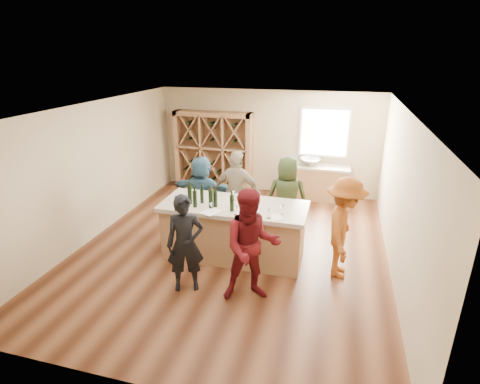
% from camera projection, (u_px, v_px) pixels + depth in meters
% --- Properties ---
extents(floor, '(6.00, 7.00, 0.10)m').
position_uv_depth(floor, '(233.00, 250.00, 7.63)').
color(floor, brown).
rests_on(floor, ground).
extents(ceiling, '(6.00, 7.00, 0.10)m').
position_uv_depth(ceiling, '(232.00, 105.00, 6.60)').
color(ceiling, white).
rests_on(ceiling, ground).
extents(wall_back, '(6.00, 0.10, 2.80)m').
position_uv_depth(wall_back, '(268.00, 142.00, 10.32)').
color(wall_back, '#C3B08D').
rests_on(wall_back, ground).
extents(wall_front, '(6.00, 0.10, 2.80)m').
position_uv_depth(wall_front, '(137.00, 292.00, 3.91)').
color(wall_front, '#C3B08D').
rests_on(wall_front, ground).
extents(wall_left, '(0.10, 7.00, 2.80)m').
position_uv_depth(wall_left, '(93.00, 170.00, 7.85)').
color(wall_left, '#C3B08D').
rests_on(wall_left, ground).
extents(wall_right, '(0.10, 7.00, 2.80)m').
position_uv_depth(wall_right, '(404.00, 198.00, 6.37)').
color(wall_right, '#C3B08D').
rests_on(wall_right, ground).
extents(window_frame, '(1.30, 0.06, 1.30)m').
position_uv_depth(window_frame, '(324.00, 133.00, 9.75)').
color(window_frame, white).
rests_on(window_frame, wall_back).
extents(window_pane, '(1.18, 0.01, 1.18)m').
position_uv_depth(window_pane, '(324.00, 133.00, 9.72)').
color(window_pane, white).
rests_on(window_pane, wall_back).
extents(wine_rack, '(2.20, 0.45, 2.20)m').
position_uv_depth(wine_rack, '(214.00, 151.00, 10.54)').
color(wine_rack, '#9D714B').
rests_on(wine_rack, floor).
extents(back_counter_base, '(1.60, 0.58, 0.86)m').
position_uv_depth(back_counter_base, '(316.00, 183.00, 10.00)').
color(back_counter_base, '#9D714B').
rests_on(back_counter_base, floor).
extents(back_counter_top, '(1.70, 0.62, 0.06)m').
position_uv_depth(back_counter_top, '(317.00, 167.00, 9.84)').
color(back_counter_top, '#B7A996').
rests_on(back_counter_top, back_counter_base).
extents(sink, '(0.54, 0.54, 0.19)m').
position_uv_depth(sink, '(310.00, 162.00, 9.85)').
color(sink, silver).
rests_on(sink, back_counter_top).
extents(faucet, '(0.02, 0.02, 0.30)m').
position_uv_depth(faucet, '(311.00, 158.00, 9.99)').
color(faucet, silver).
rests_on(faucet, back_counter_top).
extents(tasting_counter_base, '(2.60, 1.00, 1.00)m').
position_uv_depth(tasting_counter_base, '(234.00, 232.00, 7.15)').
color(tasting_counter_base, '#9D714B').
rests_on(tasting_counter_base, floor).
extents(tasting_counter_top, '(2.72, 1.12, 0.08)m').
position_uv_depth(tasting_counter_top, '(234.00, 206.00, 6.96)').
color(tasting_counter_top, '#B7A996').
rests_on(tasting_counter_top, tasting_counter_base).
extents(wine_bottle_a, '(0.11, 0.11, 0.33)m').
position_uv_depth(wine_bottle_a, '(190.00, 194.00, 6.98)').
color(wine_bottle_a, black).
rests_on(wine_bottle_a, tasting_counter_top).
extents(wine_bottle_b, '(0.10, 0.10, 0.31)m').
position_uv_depth(wine_bottle_b, '(195.00, 199.00, 6.78)').
color(wine_bottle_b, black).
rests_on(wine_bottle_b, tasting_counter_top).
extents(wine_bottle_c, '(0.07, 0.07, 0.27)m').
position_uv_depth(wine_bottle_c, '(202.00, 196.00, 6.98)').
color(wine_bottle_c, black).
rests_on(wine_bottle_c, tasting_counter_top).
extents(wine_bottle_d, '(0.10, 0.10, 0.33)m').
position_uv_depth(wine_bottle_d, '(211.00, 199.00, 6.73)').
color(wine_bottle_d, black).
rests_on(wine_bottle_d, tasting_counter_top).
extents(wine_bottle_e, '(0.09, 0.09, 0.31)m').
position_uv_depth(wine_bottle_e, '(215.00, 199.00, 6.80)').
color(wine_bottle_e, black).
rests_on(wine_bottle_e, tasting_counter_top).
extents(wine_glass_a, '(0.07, 0.07, 0.17)m').
position_uv_depth(wine_glass_a, '(212.00, 208.00, 6.57)').
color(wine_glass_a, white).
rests_on(wine_glass_a, tasting_counter_top).
extents(wine_glass_b, '(0.07, 0.07, 0.18)m').
position_uv_depth(wine_glass_b, '(236.00, 210.00, 6.47)').
color(wine_glass_b, white).
rests_on(wine_glass_b, tasting_counter_top).
extents(wine_glass_c, '(0.08, 0.08, 0.17)m').
position_uv_depth(wine_glass_c, '(269.00, 213.00, 6.35)').
color(wine_glass_c, white).
rests_on(wine_glass_c, tasting_counter_top).
extents(wine_glass_d, '(0.08, 0.08, 0.18)m').
position_uv_depth(wine_glass_d, '(255.00, 206.00, 6.64)').
color(wine_glass_d, white).
rests_on(wine_glass_d, tasting_counter_top).
extents(wine_glass_e, '(0.08, 0.08, 0.19)m').
position_uv_depth(wine_glass_e, '(282.00, 210.00, 6.48)').
color(wine_glass_e, white).
rests_on(wine_glass_e, tasting_counter_top).
extents(tasting_menu_a, '(0.34, 0.39, 0.00)m').
position_uv_depth(tasting_menu_a, '(211.00, 212.00, 6.63)').
color(tasting_menu_a, white).
rests_on(tasting_menu_a, tasting_counter_top).
extents(tasting_menu_b, '(0.32, 0.38, 0.00)m').
position_uv_depth(tasting_menu_b, '(244.00, 215.00, 6.49)').
color(tasting_menu_b, white).
rests_on(tasting_menu_b, tasting_counter_top).
extents(tasting_menu_c, '(0.26, 0.31, 0.00)m').
position_uv_depth(tasting_menu_c, '(277.00, 217.00, 6.42)').
color(tasting_menu_c, white).
rests_on(tasting_menu_c, tasting_counter_top).
extents(person_near_left, '(0.73, 0.64, 1.66)m').
position_uv_depth(person_near_left, '(185.00, 244.00, 6.04)').
color(person_near_left, black).
rests_on(person_near_left, floor).
extents(person_near_right, '(1.02, 0.77, 1.86)m').
position_uv_depth(person_near_right, '(251.00, 246.00, 5.77)').
color(person_near_right, '#590F14').
rests_on(person_near_right, floor).
extents(person_server, '(0.59, 1.19, 1.81)m').
position_uv_depth(person_server, '(344.00, 228.00, 6.40)').
color(person_server, '#994C19').
rests_on(person_server, floor).
extents(person_far_mid, '(1.14, 0.68, 1.85)m').
position_uv_depth(person_far_mid, '(237.00, 193.00, 7.93)').
color(person_far_mid, gray).
rests_on(person_far_mid, floor).
extents(person_far_right, '(0.91, 0.63, 1.77)m').
position_uv_depth(person_far_right, '(287.00, 198.00, 7.80)').
color(person_far_right, '#263319').
rests_on(person_far_right, floor).
extents(person_far_left, '(1.54, 0.63, 1.63)m').
position_uv_depth(person_far_left, '(202.00, 191.00, 8.34)').
color(person_far_left, '#335972').
rests_on(person_far_left, floor).
extents(wine_bottle_f, '(0.07, 0.07, 0.30)m').
position_uv_depth(wine_bottle_f, '(232.00, 203.00, 6.61)').
color(wine_bottle_f, black).
rests_on(wine_bottle_f, tasting_counter_top).
extents(wine_glass_f, '(0.07, 0.07, 0.18)m').
position_uv_depth(wine_glass_f, '(234.00, 196.00, 7.11)').
color(wine_glass_f, white).
rests_on(wine_glass_f, tasting_counter_top).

